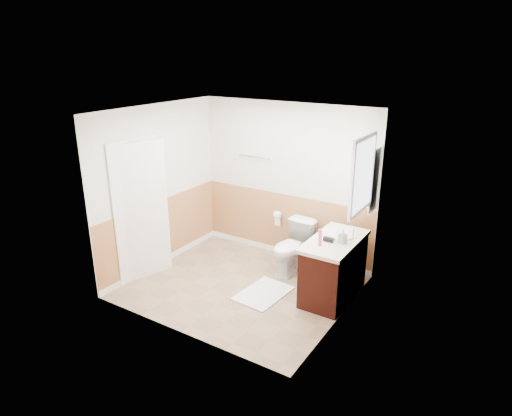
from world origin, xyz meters
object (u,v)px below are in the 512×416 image
Objects in this scene: toilet at (292,248)px; lotion_bottle at (320,238)px; bath_mat at (263,293)px; soap_dispenser at (343,236)px; vanity_cabinet at (334,270)px.

lotion_bottle reaches higher than toilet.
bath_mat is at bearing -85.64° from toilet.
lotion_bottle is (0.73, -0.64, 0.57)m from toilet.
soap_dispenser is (0.22, 0.22, -0.01)m from lotion_bottle.
vanity_cabinet is at bearing 152.78° from soap_dispenser.
toilet is 1.18m from soap_dispenser.
lotion_bottle is 0.31m from soap_dispenser.
lotion_bottle reaches higher than soap_dispenser.
toilet is at bearing 156.93° from vanity_cabinet.
bath_mat is at bearing -156.73° from soap_dispenser.
toilet is at bearing 138.94° from lotion_bottle.
toilet is 0.90m from vanity_cabinet.
vanity_cabinet is at bearing 70.50° from lotion_bottle.
bath_mat is 1.21m from lotion_bottle.
bath_mat is 1.40m from soap_dispenser.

